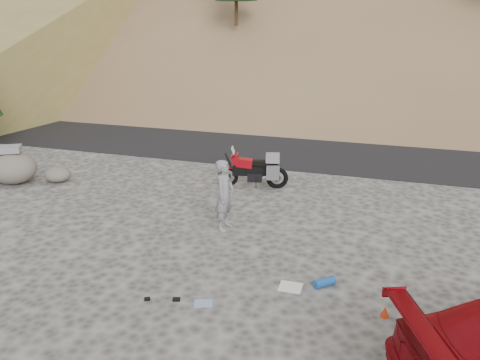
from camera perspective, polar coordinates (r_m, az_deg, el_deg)
name	(u,v)px	position (r m, az deg, el deg)	size (l,w,h in m)	color
ground	(217,246)	(10.07, -2.84, -8.01)	(140.00, 140.00, 0.00)	#413F3C
road	(296,143)	(18.26, 6.84, 4.52)	(120.00, 7.00, 0.05)	black
motorcycle	(256,170)	(13.22, 1.96, 1.21)	(2.00, 0.83, 1.20)	black
man	(225,228)	(10.85, -1.84, -5.91)	(0.60, 0.39, 1.64)	gray
boulder	(12,167)	(15.12, -26.03, 1.44)	(1.75, 1.61, 1.12)	#5B564E
small_rock	(58,174)	(14.78, -21.35, 0.66)	(0.96, 0.92, 0.46)	#5B564E
gear_white_cloth	(290,287)	(8.70, 6.17, -12.85)	(0.41, 0.36, 0.01)	white
gear_blue_mat	(325,282)	(8.78, 10.27, -12.17)	(0.16, 0.16, 0.41)	#1A53A1
gear_bottle	(394,295)	(8.68, 18.22, -13.22)	(0.07, 0.07, 0.19)	#1A53A1
gear_funnel	(385,312)	(8.22, 17.25, -15.08)	(0.15, 0.15, 0.19)	red
gear_glove_a	(176,299)	(8.37, -7.76, -14.23)	(0.13, 0.09, 0.04)	black
gear_glove_b	(147,299)	(8.47, -11.24, -14.03)	(0.10, 0.08, 0.03)	black
gear_blue_cloth	(203,303)	(8.25, -4.47, -14.76)	(0.31, 0.23, 0.01)	#7E98C3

